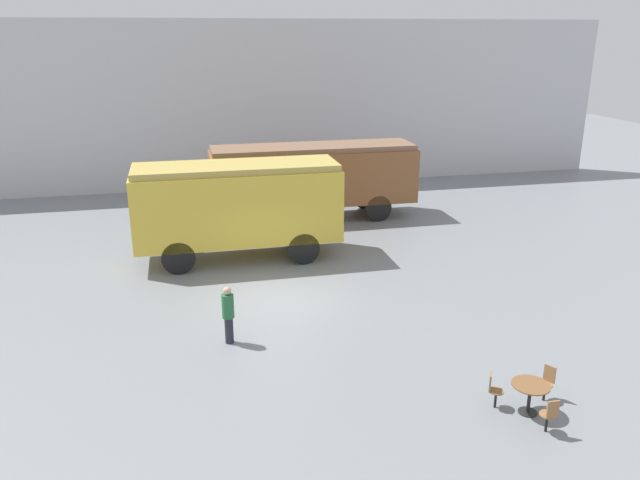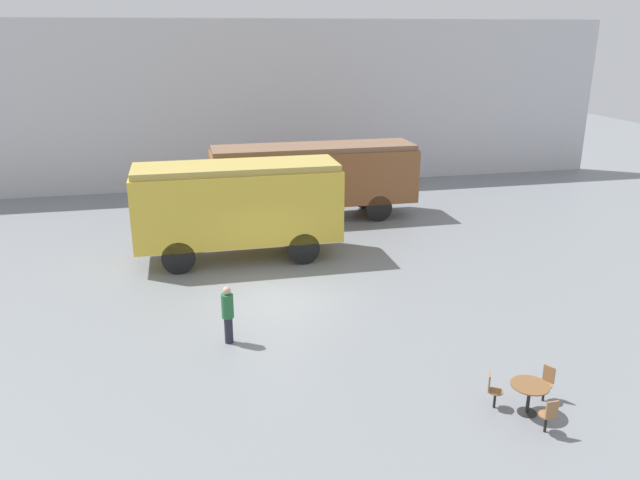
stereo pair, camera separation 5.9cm
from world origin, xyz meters
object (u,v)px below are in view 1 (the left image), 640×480
Objects in this scene: cafe_table_near at (530,390)px; cafe_chair_0 at (550,413)px; passenger_coach_vintage at (237,203)px; visitor_person at (228,313)px; passenger_coach_wooden at (314,175)px.

cafe_chair_0 is (0.01, -0.81, -0.08)m from cafe_table_near.
cafe_chair_0 is at bearing -66.54° from passenger_coach_vintage.
passenger_coach_vintage is 4.50× the size of visitor_person.
passenger_coach_wooden is 5.51× the size of visitor_person.
passenger_coach_vintage is (-3.95, -4.68, 0.13)m from passenger_coach_wooden.
visitor_person is (-4.93, -11.52, -1.17)m from passenger_coach_wooden.
passenger_coach_vintage is at bearing 114.86° from cafe_table_near.
cafe_table_near is 8.14m from visitor_person.
passenger_coach_wooden reaches higher than visitor_person.
cafe_chair_0 is 0.51× the size of visitor_person.
visitor_person reaches higher than cafe_table_near.
passenger_coach_wooden is at bearing 4.62° from cafe_chair_0.
passenger_coach_vintage reaches higher than cafe_table_near.
passenger_coach_vintage reaches higher than visitor_person.
cafe_table_near is 0.51× the size of visitor_person.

